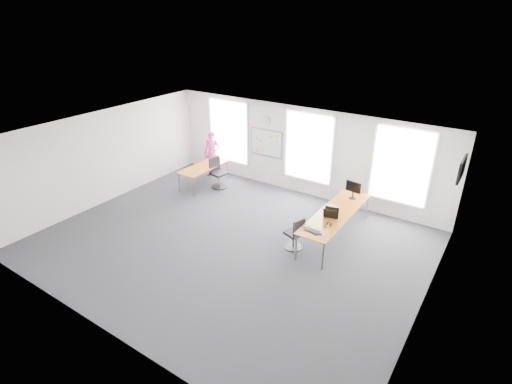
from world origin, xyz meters
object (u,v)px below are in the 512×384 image
Objects in this scene: person at (212,154)px; desk_right at (336,214)px; headphones at (329,224)px; keyboard at (312,231)px; chair_right at (295,235)px; desk_left at (204,168)px; chair_left at (218,174)px; monitor at (353,189)px.

desk_right is at bearing -39.25° from person.
headphones is (5.85, -2.41, -0.03)m from person.
chair_right is at bearing -175.25° from keyboard.
chair_right is 0.53× the size of person.
desk_left is at bearing -92.23° from chair_right.
keyboard reaches higher than desk_left.
chair_right reaches higher than headphones.
chair_left is at bearing 169.48° from desk_right.
headphones reaches higher than desk_right.
desk_right is 5.44m from desk_left.
monitor is at bearing 106.36° from keyboard.
headphones is at bearing -96.68° from chair_left.
keyboard is 2.71× the size of headphones.
headphones is at bearing -79.96° from desk_right.
person reaches higher than keyboard.
headphones is at bearing 133.00° from chair_right.
chair_left is at bearing -96.41° from chair_right.
monitor reaches higher than keyboard.
headphones is (5.52, -1.51, 0.17)m from desk_left.
keyboard is (0.55, -0.15, 0.40)m from chair_right.
monitor is (-0.09, 1.84, 0.28)m from headphones.
desk_right is 19.32× the size of headphones.
person is at bearing 60.80° from chair_left.
chair_left reaches higher than keyboard.
keyboard is (5.62, -2.90, -0.07)m from person.
person is (-0.83, 0.73, 0.39)m from chair_left.
desk_left is at bearing -169.22° from monitor.
desk_left is at bearing 177.26° from headphones.
keyboard is 2.36m from monitor.
monitor reaches higher than chair_right.
desk_right is 1.64× the size of desk_left.
chair_right is 2.03× the size of keyboard.
keyboard is at bearing -86.23° from monitor.
monitor is at bearing -178.37° from chair_right.
monitor reaches higher than headphones.
chair_right is at bearing -119.74° from desk_right.
desk_left is at bearing 179.13° from keyboard.
chair_left is 2.02× the size of monitor.
headphones is at bearing -45.69° from person.
person is 5.80m from monitor.
person reaches higher than monitor.
person is 6.33m from headphones.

